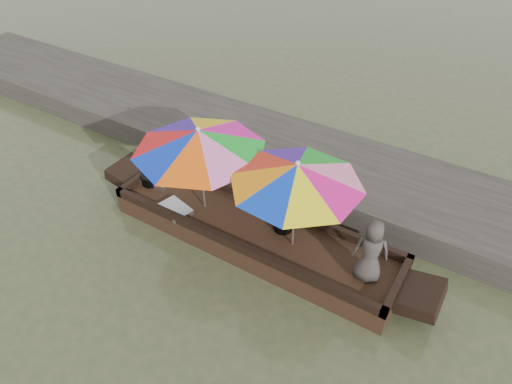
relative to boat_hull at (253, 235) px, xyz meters
The scene contains 11 objects.
water 0.17m from the boat_hull, ahead, with size 80.00×80.00×0.00m, color #40472E.
dock 2.20m from the boat_hull, 90.00° to the left, with size 22.00×2.20×0.50m, color #2D2B26.
boat_hull is the anchor object (origin of this frame).
cooking_pot 2.20m from the boat_hull, behind, with size 0.34×0.34×0.18m, color black.
tray_crayfish 2.15m from the boat_hull, behind, with size 0.57×0.39×0.09m, color silver.
tray_scallop 1.39m from the boat_hull, 164.98° to the right, with size 0.57×0.39×0.06m, color silver.
charcoal_grill 0.55m from the boat_hull, 25.73° to the left, with size 0.30×0.30×0.14m, color black.
supply_bag 0.57m from the boat_hull, 67.89° to the left, with size 0.28×0.22×0.26m, color silver.
vendor 2.05m from the boat_hull, ahead, with size 0.51×0.33×1.04m, color #3D3734.
umbrella_bow 1.35m from the boat_hull, behind, with size 2.12×2.12×1.55m, color green, non-canonical shape.
umbrella_stern 1.20m from the boat_hull, ahead, with size 1.93×1.93×1.55m, color pink, non-canonical shape.
Camera 1 is at (2.91, -4.56, 5.38)m, focal length 32.00 mm.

